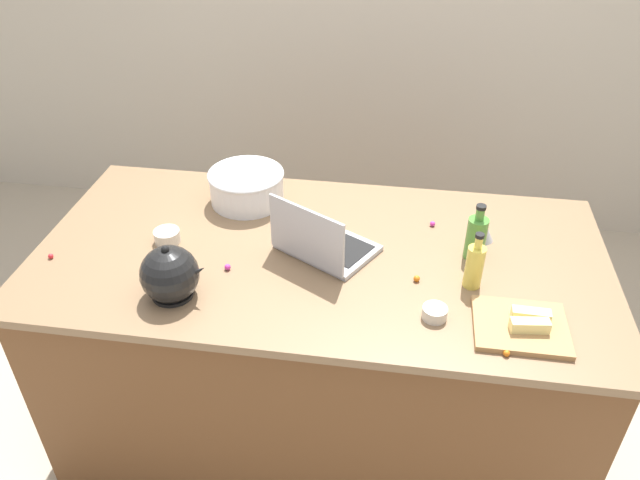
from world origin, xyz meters
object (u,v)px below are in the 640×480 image
at_px(butter_stick_left, 530,325).
at_px(kitchen_timer, 484,231).
at_px(laptop, 321,243).
at_px(bottle_olive, 476,237).
at_px(ramekin_medium, 435,313).
at_px(bottle_oil, 474,265).
at_px(kettle, 170,275).
at_px(cutting_board, 520,326).
at_px(mixing_bowl_large, 247,186).
at_px(butter_stick_right, 531,315).
at_px(ramekin_small, 167,236).

height_order(butter_stick_left, kitchen_timer, kitchen_timer).
bearing_deg(laptop, bottle_olive, 7.02).
bearing_deg(bottle_olive, ramekin_medium, -111.49).
bearing_deg(ramekin_medium, butter_stick_left, -7.29).
xyz_separation_m(bottle_olive, ramekin_medium, (-0.13, -0.33, -0.06)).
bearing_deg(bottle_oil, kettle, -168.47).
bearing_deg(kettle, cutting_board, 0.23).
relative_size(bottle_oil, ramekin_medium, 2.63).
relative_size(laptop, kitchen_timer, 4.92).
bearing_deg(laptop, butter_stick_left, -24.88).
bearing_deg(cutting_board, kettle, -179.77).
distance_m(bottle_olive, cutting_board, 0.37).
bearing_deg(mixing_bowl_large, ramekin_medium, -38.41).
bearing_deg(cutting_board, butter_stick_right, 39.57).
relative_size(mixing_bowl_large, bottle_oil, 1.46).
bearing_deg(mixing_bowl_large, kitchen_timer, -8.41).
xyz_separation_m(kettle, butter_stick_left, (1.07, -0.02, -0.04)).
relative_size(kettle, ramekin_medium, 2.86).
height_order(bottle_olive, cutting_board, bottle_olive).
distance_m(bottle_olive, bottle_oil, 0.16).
bearing_deg(kitchen_timer, butter_stick_left, -78.32).
relative_size(laptop, bottle_olive, 1.88).
distance_m(bottle_olive, kitchen_timer, 0.12).
xyz_separation_m(bottle_oil, kettle, (-0.92, -0.19, 0.00)).
bearing_deg(kettle, laptop, 33.68).
bearing_deg(butter_stick_left, cutting_board, 129.70).
height_order(laptop, ramekin_medium, laptop).
distance_m(bottle_oil, kettle, 0.94).
height_order(cutting_board, ramekin_medium, ramekin_medium).
height_order(bottle_olive, bottle_oil, bottle_olive).
bearing_deg(cutting_board, laptop, 156.17).
height_order(kettle, cutting_board, kettle).
bearing_deg(butter_stick_right, ramekin_small, 168.37).
distance_m(butter_stick_left, kitchen_timer, 0.48).
height_order(laptop, mixing_bowl_large, laptop).
xyz_separation_m(bottle_olive, butter_stick_right, (0.14, -0.32, -0.04)).
height_order(mixing_bowl_large, kettle, kettle).
height_order(butter_stick_left, butter_stick_right, same).
relative_size(laptop, ramekin_small, 4.22).
bearing_deg(kitchen_timer, butter_stick_right, -76.02).
xyz_separation_m(cutting_board, butter_stick_right, (0.03, 0.02, 0.03)).
relative_size(mixing_bowl_large, bottle_olive, 1.43).
height_order(laptop, cutting_board, laptop).
bearing_deg(butter_stick_left, butter_stick_right, 79.25).
bearing_deg(kitchen_timer, ramekin_small, -170.80).
bearing_deg(butter_stick_right, butter_stick_left, -100.75).
bearing_deg(butter_stick_right, laptop, 158.75).
relative_size(bottle_oil, butter_stick_left, 1.79).
distance_m(laptop, butter_stick_left, 0.71).
distance_m(ramekin_medium, kitchen_timer, 0.46).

